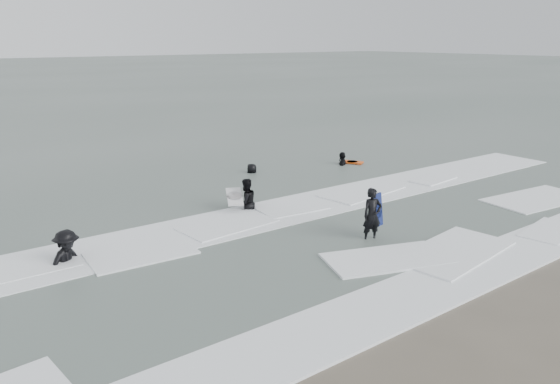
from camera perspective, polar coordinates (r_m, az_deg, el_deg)
ground at (r=13.47m, az=12.82°, el=-9.24°), size 320.00×320.00×0.00m
surfer_centre at (r=15.90m, az=9.48°, el=-5.07°), size 0.66×0.52×1.58m
surfer_wading at (r=18.39m, az=-3.56°, el=-1.97°), size 0.83×0.66×1.66m
surfer_breaker at (r=15.16m, az=-21.25°, el=-7.04°), size 1.32×1.15×1.78m
surfer_right_near at (r=25.02m, az=6.51°, el=2.78°), size 1.07×1.01×1.77m
surfer_right_far at (r=23.36m, az=-2.95°, el=1.92°), size 0.91×0.91×1.59m
surf_foam at (r=15.90m, az=2.78°, el=-4.71°), size 30.03×9.06×0.09m
bodyboards at (r=19.66m, az=4.41°, el=0.71°), size 8.98×8.07×1.25m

